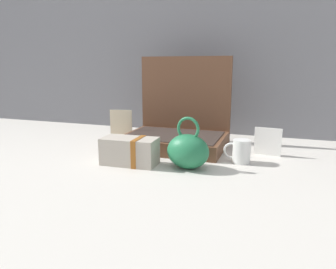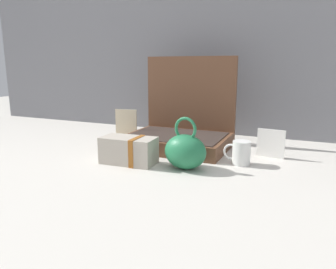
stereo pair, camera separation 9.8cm
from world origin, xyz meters
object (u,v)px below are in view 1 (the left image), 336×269
info_card_left (121,126)px  teal_pouch_handbag (188,151)px  coffee_mug (241,151)px  poster_card_right (268,142)px  cream_toiletry_bag (131,151)px  open_suitcase (178,127)px

info_card_left → teal_pouch_handbag: bearing=-44.9°
coffee_mug → info_card_left: bearing=165.5°
poster_card_right → teal_pouch_handbag: bearing=-127.7°
teal_pouch_handbag → cream_toiletry_bag: (-0.22, -0.02, -0.02)m
coffee_mug → info_card_left: (-0.61, 0.16, 0.04)m
poster_card_right → coffee_mug: bearing=-116.7°
open_suitcase → poster_card_right: open_suitcase is taller
cream_toiletry_bag → coffee_mug: size_ratio=2.03×
coffee_mug → poster_card_right: 0.17m
cream_toiletry_bag → poster_card_right: (0.50, 0.31, 0.01)m
info_card_left → cream_toiletry_bag: bearing=-67.7°
cream_toiletry_bag → info_card_left: info_card_left is taller
open_suitcase → info_card_left: size_ratio=2.81×
teal_pouch_handbag → poster_card_right: (0.27, 0.28, -0.01)m
teal_pouch_handbag → info_card_left: teal_pouch_handbag is taller
teal_pouch_handbag → info_card_left: (-0.43, 0.29, 0.01)m
open_suitcase → poster_card_right: (0.41, -0.03, -0.03)m
cream_toiletry_bag → open_suitcase: bearing=76.0°
open_suitcase → cream_toiletry_bag: 0.35m
teal_pouch_handbag → cream_toiletry_bag: size_ratio=0.90×
coffee_mug → poster_card_right: poster_card_right is taller
info_card_left → poster_card_right: bearing=-11.4°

